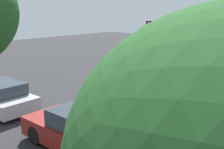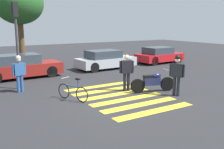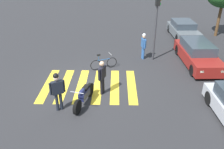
{
  "view_description": "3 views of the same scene",
  "coord_description": "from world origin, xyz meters",
  "px_view_note": "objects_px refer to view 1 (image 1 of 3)",
  "views": [
    {
      "loc": [
        -9.21,
        11.95,
        4.61
      ],
      "look_at": [
        0.45,
        1.57,
        1.2
      ],
      "focal_mm": 43.78,
      "sensor_mm": 36.0,
      "label": 1
    },
    {
      "loc": [
        -6.16,
        -9.22,
        3.21
      ],
      "look_at": [
        0.44,
        1.55,
        0.7
      ],
      "focal_mm": 41.39,
      "sensor_mm": 36.0,
      "label": 2
    },
    {
      "loc": [
        10.79,
        1.43,
        6.33
      ],
      "look_at": [
        0.87,
        1.22,
        1.13
      ],
      "focal_mm": 37.36,
      "sensor_mm": 36.0,
      "label": 3
    }
  ],
  "objects_px": {
    "police_motorcycle": "(115,78)",
    "traffic_light_pole": "(149,59)",
    "car_maroon_wagon": "(84,132)",
    "officer_by_motorcycle": "(121,65)",
    "leaning_bicycle": "(161,95)",
    "officer_on_foot": "(118,74)",
    "pedestrian_bystander": "(160,103)"
  },
  "relations": [
    {
      "from": "pedestrian_bystander",
      "to": "officer_on_foot",
      "type": "bearing_deg",
      "value": -29.1
    },
    {
      "from": "traffic_light_pole",
      "to": "car_maroon_wagon",
      "type": "bearing_deg",
      "value": 77.03
    },
    {
      "from": "pedestrian_bystander",
      "to": "traffic_light_pole",
      "type": "relative_size",
      "value": 0.42
    },
    {
      "from": "officer_by_motorcycle",
      "to": "traffic_light_pole",
      "type": "distance_m",
      "value": 7.79
    },
    {
      "from": "police_motorcycle",
      "to": "traffic_light_pole",
      "type": "xyz_separation_m",
      "value": [
        -5.25,
        3.93,
        2.36
      ]
    },
    {
      "from": "police_motorcycle",
      "to": "officer_by_motorcycle",
      "type": "xyz_separation_m",
      "value": [
        0.48,
        -1.06,
        0.62
      ]
    },
    {
      "from": "officer_on_foot",
      "to": "traffic_light_pole",
      "type": "bearing_deg",
      "value": 143.85
    },
    {
      "from": "leaning_bicycle",
      "to": "pedestrian_bystander",
      "type": "xyz_separation_m",
      "value": [
        -1.6,
        2.54,
        0.64
      ]
    },
    {
      "from": "officer_by_motorcycle",
      "to": "leaning_bicycle",
      "type": "bearing_deg",
      "value": 157.35
    },
    {
      "from": "leaning_bicycle",
      "to": "traffic_light_pole",
      "type": "bearing_deg",
      "value": 114.64
    },
    {
      "from": "pedestrian_bystander",
      "to": "car_maroon_wagon",
      "type": "bearing_deg",
      "value": 77.5
    },
    {
      "from": "officer_by_motorcycle",
      "to": "car_maroon_wagon",
      "type": "xyz_separation_m",
      "value": [
        -5.11,
        7.65,
        -0.4
      ]
    },
    {
      "from": "police_motorcycle",
      "to": "leaning_bicycle",
      "type": "height_order",
      "value": "police_motorcycle"
    },
    {
      "from": "pedestrian_bystander",
      "to": "traffic_light_pole",
      "type": "height_order",
      "value": "traffic_light_pole"
    },
    {
      "from": "pedestrian_bystander",
      "to": "officer_by_motorcycle",
      "type": "bearing_deg",
      "value": -36.4
    },
    {
      "from": "leaning_bicycle",
      "to": "police_motorcycle",
      "type": "bearing_deg",
      "value": -10.69
    },
    {
      "from": "leaning_bicycle",
      "to": "traffic_light_pole",
      "type": "xyz_separation_m",
      "value": [
        -1.48,
        3.22,
        2.46
      ]
    },
    {
      "from": "police_motorcycle",
      "to": "car_maroon_wagon",
      "type": "relative_size",
      "value": 0.46
    },
    {
      "from": "car_maroon_wagon",
      "to": "traffic_light_pole",
      "type": "xyz_separation_m",
      "value": [
        -0.61,
        -2.66,
        2.14
      ]
    },
    {
      "from": "pedestrian_bystander",
      "to": "car_maroon_wagon",
      "type": "height_order",
      "value": "pedestrian_bystander"
    },
    {
      "from": "officer_on_foot",
      "to": "pedestrian_bystander",
      "type": "bearing_deg",
      "value": 150.9
    },
    {
      "from": "leaning_bicycle",
      "to": "car_maroon_wagon",
      "type": "height_order",
      "value": "car_maroon_wagon"
    },
    {
      "from": "officer_by_motorcycle",
      "to": "pedestrian_bystander",
      "type": "bearing_deg",
      "value": 143.6
    },
    {
      "from": "leaning_bicycle",
      "to": "pedestrian_bystander",
      "type": "bearing_deg",
      "value": 122.23
    },
    {
      "from": "officer_on_foot",
      "to": "pedestrian_bystander",
      "type": "relative_size",
      "value": 1.0
    },
    {
      "from": "police_motorcycle",
      "to": "officer_on_foot",
      "type": "relative_size",
      "value": 1.23
    },
    {
      "from": "leaning_bicycle",
      "to": "traffic_light_pole",
      "type": "distance_m",
      "value": 4.31
    },
    {
      "from": "officer_on_foot",
      "to": "officer_by_motorcycle",
      "type": "xyz_separation_m",
      "value": [
        1.43,
        -1.86,
        0.07
      ]
    },
    {
      "from": "officer_by_motorcycle",
      "to": "pedestrian_bystander",
      "type": "relative_size",
      "value": 1.06
    },
    {
      "from": "police_motorcycle",
      "to": "traffic_light_pole",
      "type": "bearing_deg",
      "value": 143.19
    },
    {
      "from": "car_maroon_wagon",
      "to": "officer_by_motorcycle",
      "type": "bearing_deg",
      "value": -56.23
    },
    {
      "from": "officer_on_foot",
      "to": "traffic_light_pole",
      "type": "xyz_separation_m",
      "value": [
        -4.29,
        3.14,
        1.81
      ]
    }
  ]
}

